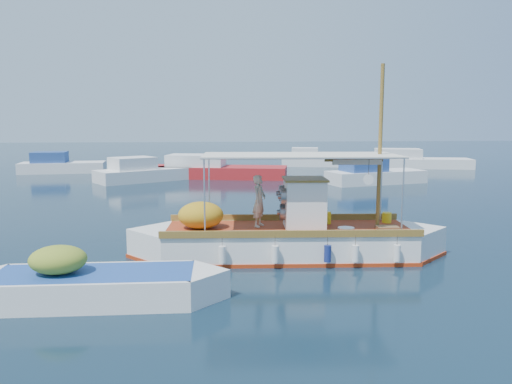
{
  "coord_description": "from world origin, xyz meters",
  "views": [
    {
      "loc": [
        -2.95,
        -14.61,
        3.92
      ],
      "look_at": [
        -1.55,
        0.0,
        1.82
      ],
      "focal_mm": 35.0,
      "sensor_mm": 36.0,
      "label": 1
    }
  ],
  "objects": [
    {
      "name": "dinghy",
      "position": [
        -5.52,
        -3.84,
        0.3
      ],
      "size": [
        5.94,
        1.75,
        1.45
      ],
      "rotation": [
        0.0,
        0.0,
        -0.02
      ],
      "color": "white",
      "rests_on": "ground"
    },
    {
      "name": "bg_boat_n",
      "position": [
        -2.67,
        20.02,
        0.49
      ],
      "size": [
        10.0,
        4.68,
        1.8
      ],
      "rotation": [
        0.0,
        0.0,
        -0.2
      ],
      "color": "#AA1C1E",
      "rests_on": "ground"
    },
    {
      "name": "fishing_caique",
      "position": [
        -0.72,
        -0.59,
        0.5
      ],
      "size": [
        9.32,
        3.03,
        5.69
      ],
      "rotation": [
        0.0,
        0.0,
        -0.06
      ],
      "color": "white",
      "rests_on": "ground"
    },
    {
      "name": "bg_boat_nw",
      "position": [
        -7.18,
        18.52,
        0.49
      ],
      "size": [
        6.78,
        5.47,
        1.8
      ],
      "rotation": [
        0.0,
        0.0,
        0.56
      ],
      "color": "silver",
      "rests_on": "ground"
    },
    {
      "name": "bg_boat_far_w",
      "position": [
        -14.21,
        24.53,
        0.49
      ],
      "size": [
        6.34,
        2.9,
        1.8
      ],
      "rotation": [
        0.0,
        0.0,
        0.1
      ],
      "color": "silver",
      "rests_on": "ground"
    },
    {
      "name": "ground",
      "position": [
        0.0,
        0.0,
        0.0
      ],
      "size": [
        160.0,
        160.0,
        0.0
      ],
      "primitive_type": "plane",
      "color": "black",
      "rests_on": "ground"
    },
    {
      "name": "bg_boat_far_n",
      "position": [
        6.11,
        28.2,
        0.49
      ],
      "size": [
        5.9,
        3.12,
        1.8
      ],
      "rotation": [
        0.0,
        0.0,
        -0.21
      ],
      "color": "silver",
      "rests_on": "ground"
    },
    {
      "name": "bg_boat_e",
      "position": [
        14.05,
        25.91,
        0.49
      ],
      "size": [
        9.5,
        4.49,
        1.8
      ],
      "rotation": [
        0.0,
        0.0,
        -0.21
      ],
      "color": "silver",
      "rests_on": "ground"
    },
    {
      "name": "bg_boat_ne",
      "position": [
        7.41,
        15.81,
        0.49
      ],
      "size": [
        6.61,
        3.78,
        1.8
      ],
      "rotation": [
        0.0,
        0.0,
        0.27
      ],
      "color": "silver",
      "rests_on": "ground"
    }
  ]
}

